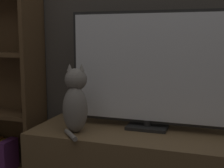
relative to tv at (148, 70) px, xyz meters
The scene contains 2 objects.
tv is the anchor object (origin of this frame).
cat 0.48m from the tv, 153.16° to the right, with size 0.17×0.27×0.42m.
Camera 1 is at (0.36, -0.87, 1.04)m, focal length 50.00 mm.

